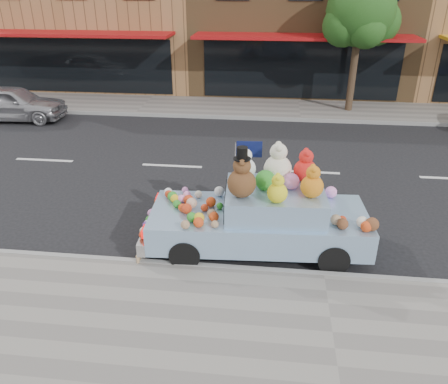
# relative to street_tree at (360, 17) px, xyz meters

# --- Properties ---
(ground) EXTENTS (120.00, 120.00, 0.00)m
(ground) POSITION_rel_street_tree_xyz_m (-2.03, -6.55, -3.69)
(ground) COLOR black
(ground) RESTS_ON ground
(near_sidewalk) EXTENTS (60.00, 3.00, 0.12)m
(near_sidewalk) POSITION_rel_street_tree_xyz_m (-2.03, -13.05, -3.63)
(near_sidewalk) COLOR gray
(near_sidewalk) RESTS_ON ground
(far_sidewalk) EXTENTS (60.00, 3.00, 0.12)m
(far_sidewalk) POSITION_rel_street_tree_xyz_m (-2.03, -0.05, -3.63)
(far_sidewalk) COLOR gray
(far_sidewalk) RESTS_ON ground
(near_kerb) EXTENTS (60.00, 0.12, 0.13)m
(near_kerb) POSITION_rel_street_tree_xyz_m (-2.03, -11.55, -3.63)
(near_kerb) COLOR gray
(near_kerb) RESTS_ON ground
(far_kerb) EXTENTS (60.00, 0.12, 0.13)m
(far_kerb) POSITION_rel_street_tree_xyz_m (-2.03, -1.55, -3.63)
(far_kerb) COLOR gray
(far_kerb) RESTS_ON ground
(storefront_left) EXTENTS (10.00, 9.80, 7.30)m
(storefront_left) POSITION_rel_street_tree_xyz_m (-12.03, 5.42, -0.05)
(storefront_left) COLOR #97693F
(storefront_left) RESTS_ON ground
(storefront_mid) EXTENTS (10.00, 9.80, 7.30)m
(storefront_mid) POSITION_rel_street_tree_xyz_m (-2.03, 5.42, -0.05)
(storefront_mid) COLOR brown
(storefront_mid) RESTS_ON ground
(street_tree) EXTENTS (3.00, 2.70, 5.22)m
(street_tree) POSITION_rel_street_tree_xyz_m (0.00, 0.00, 0.00)
(street_tree) COLOR #38281C
(street_tree) RESTS_ON ground
(car_silver) EXTENTS (4.03, 1.82, 1.34)m
(car_silver) POSITION_rel_street_tree_xyz_m (-13.17, -2.64, -3.02)
(car_silver) COLOR #AAA9AE
(car_silver) RESTS_ON ground
(art_car) EXTENTS (4.59, 2.01, 2.33)m
(art_car) POSITION_rel_street_tree_xyz_m (-3.26, -10.63, -2.90)
(art_car) COLOR black
(art_car) RESTS_ON ground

